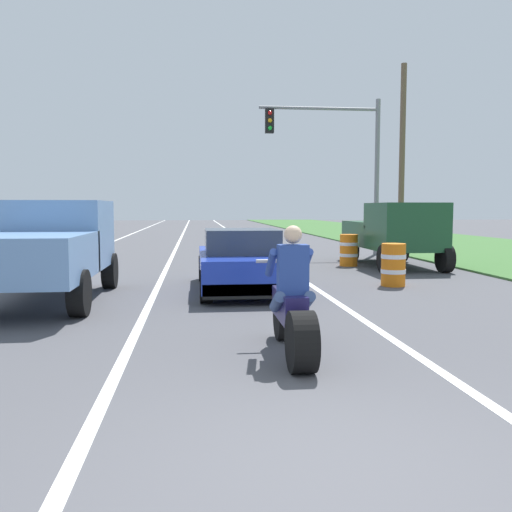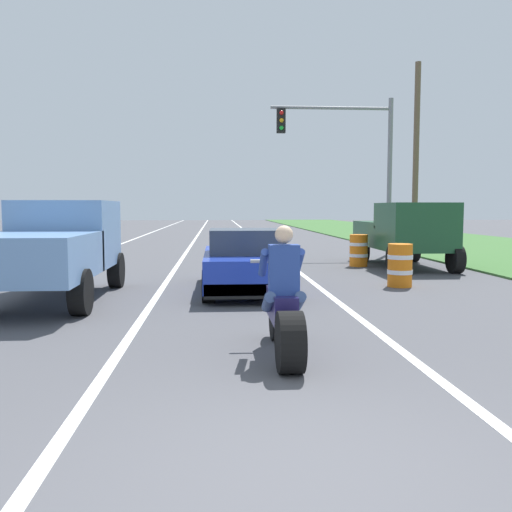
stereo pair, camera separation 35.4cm
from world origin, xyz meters
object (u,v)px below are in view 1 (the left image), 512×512
pickup_truck_right_shoulder_dark_green (394,231)px  traffic_light_mast_near (341,151)px  construction_barrel_mid (349,250)px  pickup_truck_left_lane_light_blue (50,245)px  construction_barrel_nearest (393,265)px  motorcycle_with_rider (293,310)px  sports_car_blue (241,262)px

pickup_truck_right_shoulder_dark_green → traffic_light_mast_near: 5.23m
pickup_truck_right_shoulder_dark_green → construction_barrel_mid: bearing=167.0°
pickup_truck_left_lane_light_blue → traffic_light_mast_near: (8.41, 9.85, 2.90)m
pickup_truck_right_shoulder_dark_green → construction_barrel_nearest: bearing=-110.4°
motorcycle_with_rider → construction_barrel_nearest: size_ratio=2.21×
pickup_truck_left_lane_light_blue → construction_barrel_mid: size_ratio=4.80×
traffic_light_mast_near → construction_barrel_mid: 5.37m
motorcycle_with_rider → construction_barrel_mid: bearing=70.6°
pickup_truck_right_shoulder_dark_green → construction_barrel_mid: (-1.36, 0.31, -0.60)m
pickup_truck_right_shoulder_dark_green → construction_barrel_nearest: size_ratio=4.80×
pickup_truck_left_lane_light_blue → construction_barrel_nearest: (7.44, 1.35, -0.60)m
pickup_truck_right_shoulder_dark_green → construction_barrel_mid: 1.52m
sports_car_blue → traffic_light_mast_near: bearing=62.5°
sports_car_blue → traffic_light_mast_near: size_ratio=0.72×
traffic_light_mast_near → sports_car_blue: bearing=-117.5°
pickup_truck_left_lane_light_blue → construction_barrel_mid: 9.64m
sports_car_blue → construction_barrel_nearest: sports_car_blue is taller
motorcycle_with_rider → pickup_truck_right_shoulder_dark_green: pickup_truck_right_shoulder_dark_green is taller
sports_car_blue → construction_barrel_mid: bearing=51.6°
construction_barrel_nearest → motorcycle_with_rider: bearing=-120.3°
pickup_truck_left_lane_light_blue → construction_barrel_nearest: bearing=10.3°
construction_barrel_nearest → construction_barrel_mid: size_ratio=1.00×
motorcycle_with_rider → construction_barrel_mid: (3.65, 10.39, -0.09)m
pickup_truck_left_lane_light_blue → traffic_light_mast_near: size_ratio=0.80×
sports_car_blue → construction_barrel_mid: (3.82, 4.82, -0.13)m
sports_car_blue → construction_barrel_nearest: 3.63m
motorcycle_with_rider → construction_barrel_nearest: motorcycle_with_rider is taller
motorcycle_with_rider → pickup_truck_left_lane_light_blue: pickup_truck_left_lane_light_blue is taller
construction_barrel_mid → pickup_truck_right_shoulder_dark_green: bearing=-13.0°
pickup_truck_right_shoulder_dark_green → traffic_light_mast_near: bearing=97.7°
pickup_truck_left_lane_light_blue → construction_barrel_nearest: 7.58m
sports_car_blue → pickup_truck_right_shoulder_dark_green: size_ratio=0.90×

